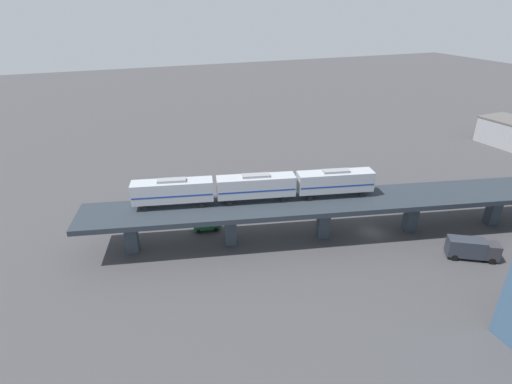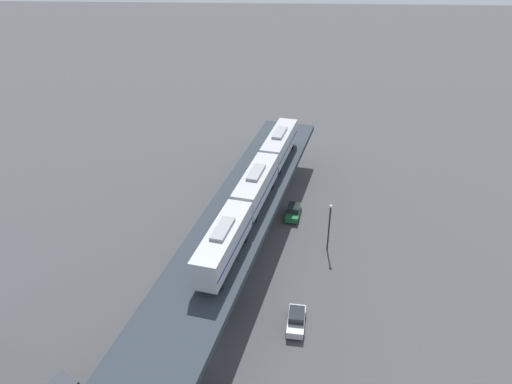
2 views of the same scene
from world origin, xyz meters
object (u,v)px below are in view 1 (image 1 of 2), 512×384
(street_car_silver, at_px, (320,204))
(street_car_green, at_px, (206,225))
(street_lamp, at_px, (241,190))
(subway_train, at_px, (256,186))
(street_car_red, at_px, (383,193))
(delivery_truck, at_px, (472,248))

(street_car_silver, xyz_separation_m, street_car_green, (-0.08, -21.52, 0.00))
(street_car_green, distance_m, street_lamp, 9.37)
(subway_train, xyz_separation_m, street_car_red, (-4.54, 28.19, -8.19))
(street_car_red, distance_m, street_lamp, 28.04)
(street_car_green, bearing_deg, street_car_red, 89.11)
(street_lamp, bearing_deg, delivery_truck, 45.47)
(street_car_silver, xyz_separation_m, street_car_red, (0.46, 13.62, 0.00))
(street_car_silver, xyz_separation_m, delivery_truck, (22.09, 13.08, 0.82))
(subway_train, relative_size, delivery_truck, 5.04)
(street_car_silver, distance_m, delivery_truck, 25.68)
(street_car_red, xyz_separation_m, delivery_truck, (21.63, -0.54, 0.82))
(street_car_green, xyz_separation_m, street_car_red, (0.54, 35.14, 0.00))
(subway_train, bearing_deg, street_car_silver, 108.97)
(street_car_silver, distance_m, street_lamp, 14.83)
(delivery_truck, bearing_deg, subway_train, -121.71)
(street_car_silver, relative_size, street_lamp, 0.66)
(street_car_red, bearing_deg, street_car_silver, -91.95)
(street_car_red, bearing_deg, street_lamp, -99.99)
(street_car_red, height_order, street_lamp, street_lamp)
(street_car_silver, distance_m, street_car_green, 21.52)
(street_car_green, relative_size, delivery_truck, 0.63)
(street_car_red, bearing_deg, subway_train, -80.84)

